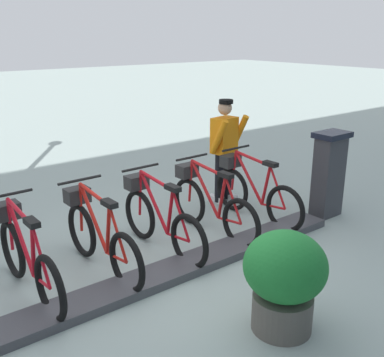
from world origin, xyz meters
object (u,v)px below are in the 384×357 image
bike_docked_3 (99,236)px  planter_bush (284,277)px  bike_docked_0 (253,191)px  bike_docked_4 (26,256)px  payment_kiosk (328,173)px  bike_docked_1 (210,204)px  worker_near_rack (225,147)px  bike_docked_2 (159,218)px

bike_docked_3 → planter_bush: bearing=-158.3°
bike_docked_0 → bike_docked_4: (0.00, 3.32, 0.00)m
payment_kiosk → bike_docked_0: 1.15m
bike_docked_1 → bike_docked_3: (0.00, 1.66, 0.00)m
planter_bush → bike_docked_3: bearing=21.7°
bike_docked_0 → bike_docked_3: 2.49m
bike_docked_1 → bike_docked_3: same height
bike_docked_0 → worker_near_rack: size_ratio=1.04×
bike_docked_0 → bike_docked_2: (0.00, 1.66, 0.00)m
payment_kiosk → bike_docked_3: payment_kiosk is taller
bike_docked_2 → bike_docked_3: same height
bike_docked_0 → planter_bush: bike_docked_0 is taller
bike_docked_0 → bike_docked_2: bearing=90.0°
bike_docked_1 → payment_kiosk: bearing=-107.6°
bike_docked_0 → worker_near_rack: worker_near_rack is taller
payment_kiosk → bike_docked_1: size_ratio=0.74×
bike_docked_1 → bike_docked_3: 1.66m
bike_docked_1 → bike_docked_2: 0.83m
bike_docked_3 → bike_docked_2: bearing=-90.0°
bike_docked_0 → bike_docked_3: same height
payment_kiosk → worker_near_rack: size_ratio=0.77×
bike_docked_4 → planter_bush: bearing=-141.2°
payment_kiosk → bike_docked_1: (0.57, 1.80, -0.24)m
bike_docked_2 → bike_docked_3: bearing=90.0°
bike_docked_1 → bike_docked_3: bearing=90.0°
bike_docked_4 → bike_docked_2: bearing=-90.0°
bike_docked_4 → worker_near_rack: size_ratio=1.04×
bike_docked_1 → worker_near_rack: bearing=-50.1°
bike_docked_3 → worker_near_rack: bearing=-72.7°
bike_docked_1 → planter_bush: size_ratio=1.77×
worker_near_rack → planter_bush: 3.42m
bike_docked_1 → bike_docked_0: bearing=-90.0°
bike_docked_4 → worker_near_rack: 3.60m
payment_kiosk → bike_docked_4: 4.33m
bike_docked_1 → worker_near_rack: 1.37m
planter_bush → bike_docked_2: bearing=-0.4°
payment_kiosk → bike_docked_0: bearing=59.5°
bike_docked_2 → bike_docked_4: size_ratio=1.00×
bike_docked_2 → worker_near_rack: size_ratio=1.04×
payment_kiosk → bike_docked_3: size_ratio=0.74×
bike_docked_0 → bike_docked_2: 1.66m
bike_docked_2 → bike_docked_3: size_ratio=1.00×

